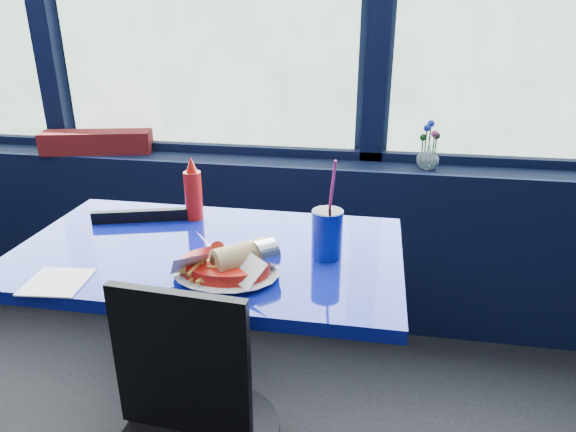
# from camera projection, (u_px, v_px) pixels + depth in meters

# --- Properties ---
(window_sill) EXTENTS (5.00, 0.26, 0.80)m
(window_sill) POSITION_uv_depth(u_px,v_px,m) (209.00, 233.00, 2.58)
(window_sill) COLOR black
(window_sill) RESTS_ON ground
(near_table) EXTENTS (1.20, 0.70, 0.75)m
(near_table) POSITION_uv_depth(u_px,v_px,m) (211.00, 298.00, 1.68)
(near_table) COLOR black
(near_table) RESTS_ON ground
(chair_near_back) EXTENTS (0.45, 0.45, 0.79)m
(chair_near_back) POSITION_uv_depth(u_px,v_px,m) (168.00, 282.00, 2.01)
(chair_near_back) COLOR black
(chair_near_back) RESTS_ON ground
(planter_box) EXTENTS (0.53, 0.25, 0.10)m
(planter_box) POSITION_uv_depth(u_px,v_px,m) (97.00, 142.00, 2.47)
(planter_box) COLOR maroon
(planter_box) RESTS_ON window_sill
(flower_vase) EXTENTS (0.12, 0.13, 0.21)m
(flower_vase) POSITION_uv_depth(u_px,v_px,m) (428.00, 154.00, 2.21)
(flower_vase) COLOR silver
(flower_vase) RESTS_ON window_sill
(food_basket) EXTENTS (0.32, 0.32, 0.10)m
(food_basket) POSITION_uv_depth(u_px,v_px,m) (228.00, 264.00, 1.43)
(food_basket) COLOR #B6150C
(food_basket) RESTS_ON near_table
(ketchup_bottle) EXTENTS (0.06, 0.06, 0.23)m
(ketchup_bottle) POSITION_uv_depth(u_px,v_px,m) (193.00, 192.00, 1.80)
(ketchup_bottle) COLOR #B6150C
(ketchup_bottle) RESTS_ON near_table
(soda_cup) EXTENTS (0.09, 0.09, 0.31)m
(soda_cup) POSITION_uv_depth(u_px,v_px,m) (327.00, 233.00, 1.53)
(soda_cup) COLOR #0D1B93
(soda_cup) RESTS_ON near_table
(napkin) EXTENTS (0.17, 0.17, 0.00)m
(napkin) POSITION_uv_depth(u_px,v_px,m) (57.00, 282.00, 1.41)
(napkin) COLOR white
(napkin) RESTS_ON near_table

